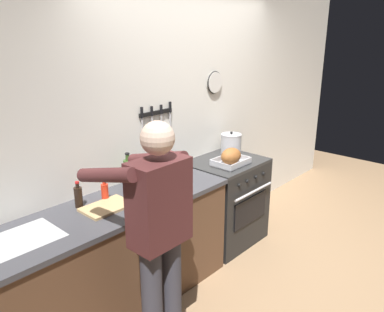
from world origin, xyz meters
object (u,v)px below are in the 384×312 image
(bottle_olive_oil, at_px, (128,172))
(bottle_soy_sauce, at_px, (78,197))
(person_cook, at_px, (158,228))
(cutting_board, at_px, (107,207))
(bottle_wine_red, at_px, (134,175))
(bottle_vinegar, at_px, (151,169))
(roasting_pan, at_px, (231,157))
(bottle_hot_sauce, at_px, (105,192))
(bottle_dish_soap, at_px, (172,164))
(stock_pot, at_px, (231,144))
(stove, at_px, (225,201))

(bottle_olive_oil, xyz_separation_m, bottle_soy_sauce, (-0.51, -0.05, -0.04))
(person_cook, xyz_separation_m, cutting_board, (0.02, 0.58, -0.04))
(cutting_board, relative_size, bottle_wine_red, 1.21)
(person_cook, relative_size, bottle_vinegar, 6.66)
(roasting_pan, relative_size, bottle_hot_sauce, 2.00)
(cutting_board, xyz_separation_m, bottle_dish_soap, (0.86, 0.18, 0.08))
(bottle_vinegar, bearing_deg, bottle_soy_sauce, -180.00)
(bottle_olive_oil, relative_size, bottle_soy_sauce, 1.44)
(person_cook, bearing_deg, roasting_pan, -80.93)
(bottle_olive_oil, distance_m, bottle_dish_soap, 0.48)
(person_cook, distance_m, bottle_hot_sauce, 0.71)
(roasting_pan, height_order, bottle_hot_sauce, bottle_hot_sauce)
(bottle_olive_oil, bearing_deg, bottle_wine_red, -99.28)
(stock_pot, height_order, bottle_soy_sauce, stock_pot)
(roasting_pan, bearing_deg, bottle_vinegar, 161.68)
(stock_pot, bearing_deg, bottle_olive_oil, 176.11)
(roasting_pan, relative_size, cutting_board, 0.98)
(bottle_hot_sauce, bearing_deg, stock_pot, 0.12)
(bottle_soy_sauce, height_order, bottle_wine_red, bottle_wine_red)
(roasting_pan, bearing_deg, bottle_wine_red, 167.76)
(bottle_hot_sauce, bearing_deg, stove, -4.75)
(stove, xyz_separation_m, person_cook, (-1.50, -0.59, 0.50))
(stove, xyz_separation_m, bottle_hot_sauce, (-1.40, 0.12, 0.52))
(roasting_pan, height_order, bottle_vinegar, bottle_vinegar)
(stove, height_order, bottle_hot_sauce, bottle_hot_sauce)
(stove, height_order, person_cook, person_cook)
(bottle_soy_sauce, height_order, bottle_dish_soap, bottle_dish_soap)
(bottle_vinegar, distance_m, bottle_soy_sauce, 0.73)
(stock_pot, xyz_separation_m, bottle_soy_sauce, (-1.84, 0.04, -0.02))
(person_cook, bearing_deg, stock_pot, -77.35)
(bottle_hot_sauce, relative_size, bottle_vinegar, 0.71)
(cutting_board, distance_m, bottle_vinegar, 0.63)
(bottle_olive_oil, bearing_deg, bottle_hot_sauce, -163.13)
(bottle_vinegar, xyz_separation_m, bottle_soy_sauce, (-0.73, -0.00, -0.02))
(stock_pot, height_order, bottle_wine_red, bottle_wine_red)
(roasting_pan, xyz_separation_m, bottle_olive_oil, (-1.02, 0.32, 0.05))
(stock_pot, relative_size, bottle_olive_oil, 0.82)
(bottle_vinegar, height_order, bottle_wine_red, bottle_wine_red)
(roasting_pan, xyz_separation_m, bottle_wine_red, (-1.03, 0.22, 0.05))
(bottle_soy_sauce, distance_m, bottle_dish_soap, 0.99)
(cutting_board, bearing_deg, bottle_vinegar, 15.82)
(stock_pot, bearing_deg, bottle_wine_red, -179.90)
(stock_pot, distance_m, cutting_board, 1.72)
(person_cook, height_order, bottle_olive_oil, person_cook)
(person_cook, height_order, bottle_dish_soap, person_cook)
(person_cook, xyz_separation_m, bottle_vinegar, (0.62, 0.75, 0.05))
(bottle_soy_sauce, bearing_deg, bottle_vinegar, 0.00)
(roasting_pan, bearing_deg, bottle_dish_soap, 153.24)
(roasting_pan, xyz_separation_m, bottle_vinegar, (-0.80, 0.27, 0.03))
(bottle_hot_sauce, xyz_separation_m, bottle_dish_soap, (0.78, 0.05, 0.01))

